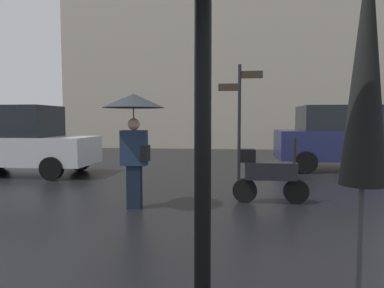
% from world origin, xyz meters
% --- Properties ---
extents(folded_patio_umbrella_far, '(0.47, 0.47, 2.71)m').
position_xyz_m(folded_patio_umbrella_far, '(1.53, -0.39, 1.76)').
color(folded_patio_umbrella_far, black).
rests_on(folded_patio_umbrella_far, ground).
extents(pedestrian_with_umbrella, '(1.08, 1.08, 2.01)m').
position_xyz_m(pedestrian_with_umbrella, '(-1.00, 3.13, 1.62)').
color(pedestrian_with_umbrella, black).
rests_on(pedestrian_with_umbrella, ground).
extents(parked_scooter, '(1.40, 0.32, 1.23)m').
position_xyz_m(parked_scooter, '(1.37, 3.77, 0.56)').
color(parked_scooter, black).
rests_on(parked_scooter, ground).
extents(parked_car_left, '(4.03, 2.07, 1.99)m').
position_xyz_m(parked_car_left, '(4.08, 8.45, 1.00)').
color(parked_car_left, '#1E234C').
rests_on(parked_car_left, ground).
extents(parked_car_right, '(4.05, 1.85, 1.95)m').
position_xyz_m(parked_car_right, '(-5.31, 6.46, 0.97)').
color(parked_car_right, silver).
rests_on(parked_car_right, ground).
extents(street_signpost, '(1.08, 0.08, 2.91)m').
position_xyz_m(street_signpost, '(0.88, 5.89, 1.77)').
color(street_signpost, black).
rests_on(street_signpost, ground).
extents(building_block, '(17.39, 2.26, 15.57)m').
position_xyz_m(building_block, '(0.00, 16.74, 7.78)').
color(building_block, '#B2A893').
rests_on(building_block, ground).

